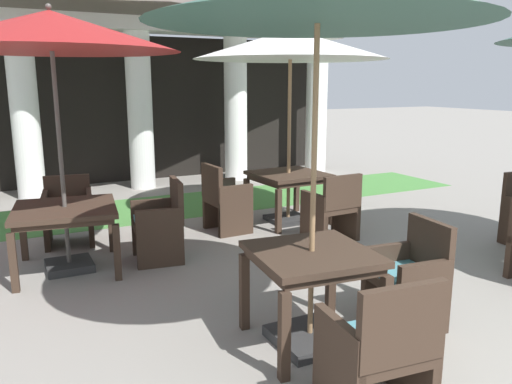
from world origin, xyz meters
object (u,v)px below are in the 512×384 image
Objects in this scene: patio_chair_near_foreground_east at (409,279)px; patio_umbrella_mid_left at (50,33)px; patio_chair_mid_left_east at (160,224)px; patio_table_near_foreground at (312,264)px; patio_chair_mid_right_west at (225,200)px; patio_table_mid_right at (289,179)px; patio_chair_mid_right_south at (332,209)px; patio_umbrella_near_foreground at (318,5)px; patio_umbrella_mid_right at (290,46)px; patio_table_mid_left at (65,215)px; patio_chair_mid_left_north at (68,212)px; patio_chair_near_foreground_south at (380,351)px.

patio_umbrella_mid_left is (-2.36, 2.62, 2.07)m from patio_chair_near_foreground_east.
patio_chair_near_foreground_east is 4.09m from patio_umbrella_mid_left.
patio_chair_mid_left_east is at bearing 35.13° from patio_chair_near_foreground_east.
patio_table_near_foreground is 2.44m from patio_chair_mid_left_east.
patio_chair_mid_right_west reaches higher than patio_chair_near_foreground_east.
patio_chair_mid_right_south reaches higher than patio_table_mid_right.
patio_chair_mid_right_west reaches higher than patio_chair_mid_right_south.
patio_umbrella_near_foreground is 3.42m from patio_chair_mid_right_south.
patio_umbrella_mid_right is at bearing 62.29° from patio_table_near_foreground.
patio_chair_near_foreground_east is at bearing -47.92° from patio_table_mid_left.
patio_umbrella_mid_left is 2.29m from patio_chair_mid_left_north.
patio_umbrella_mid_left is (-1.46, 2.52, -0.04)m from patio_umbrella_near_foreground.
patio_chair_near_foreground_east is at bearing 129.75° from patio_chair_mid_left_north.
patio_chair_near_foreground_east is 3.20m from patio_chair_mid_right_west.
patio_table_near_foreground is 3.44m from patio_umbrella_mid_left.
patio_umbrella_mid_right is at bearing 11.17° from patio_table_mid_left.
patio_umbrella_near_foreground is at bearing 90.00° from patio_chair_near_foreground_east.
patio_chair_near_foreground_east is 0.76× the size of patio_table_mid_left.
patio_table_mid_right is at bearing 72.71° from patio_chair_near_foreground_south.
patio_chair_mid_right_south is 0.94× the size of patio_chair_mid_right_west.
patio_umbrella_mid_left reaches higher than patio_chair_mid_right_west.
patio_chair_mid_left_north is 0.30× the size of patio_umbrella_mid_right.
patio_chair_mid_right_south is (3.15, -0.41, -2.06)m from patio_umbrella_mid_left.
patio_umbrella_near_foreground is at bearing -117.71° from patio_table_mid_right.
patio_umbrella_mid_left is 2.97m from patio_chair_mid_right_west.
patio_chair_mid_left_east is 2.19m from patio_chair_mid_right_south.
patio_chair_mid_left_north is 0.83× the size of patio_table_mid_right.
patio_umbrella_mid_left is at bearing 90.00° from patio_chair_mid_left_north.
patio_table_mid_left is 3.19m from patio_chair_mid_right_south.
patio_chair_mid_right_west is (0.72, 4.00, 0.02)m from patio_chair_near_foreground_south.
patio_umbrella_mid_left is 1.00× the size of patio_umbrella_mid_right.
patio_table_mid_right is at bearing 90.00° from patio_chair_mid_right_west.
patio_umbrella_near_foreground is 3.32× the size of patio_chair_mid_left_north.
patio_chair_near_foreground_east is 1.01× the size of patio_chair_mid_right_south.
patio_table_near_foreground is at bearing 90.00° from patio_chair_near_foreground_south.
patio_chair_mid_left_north is at bearing 172.99° from patio_table_mid_right.
patio_chair_near_foreground_south is 0.90× the size of patio_table_mid_right.
patio_chair_mid_right_south is at bearing 45.03° from patio_chair_mid_right_west.
patio_chair_mid_right_west is (1.95, -0.41, 0.03)m from patio_chair_mid_left_north.
patio_chair_mid_left_east reaches higher than patio_chair_near_foreground_east.
patio_chair_mid_left_north reaches higher than patio_table_mid_left.
patio_umbrella_mid_right is (3.11, 0.61, 0.01)m from patio_umbrella_mid_left.
patio_chair_near_foreground_east is at bearing -6.04° from patio_table_near_foreground.
patio_chair_near_foreground_east is 3.53m from patio_table_mid_left.
patio_umbrella_mid_right is at bearing 11.17° from patio_umbrella_mid_left.
patio_table_mid_right is at bearing 11.17° from patio_table_mid_left.
patio_table_near_foreground is at bearing -99.46° from patio_umbrella_near_foreground.
patio_table_near_foreground reaches higher than patio_table_mid_left.
patio_umbrella_mid_right is at bearing -62.50° from patio_chair_mid_left_east.
patio_table_mid_right is 1.08× the size of patio_chair_mid_right_west.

